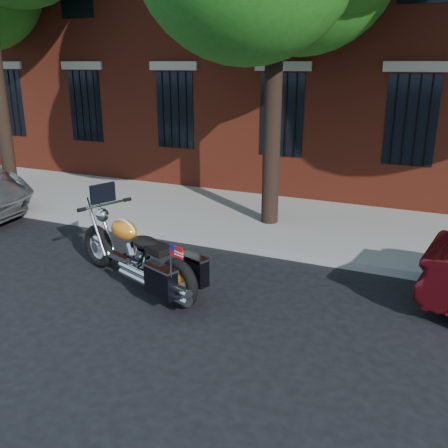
% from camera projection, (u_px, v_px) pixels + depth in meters
% --- Properties ---
extents(ground, '(120.00, 120.00, 0.00)m').
position_uv_depth(ground, '(185.00, 273.00, 8.53)').
color(ground, black).
rests_on(ground, ground).
extents(curb, '(40.00, 0.16, 0.15)m').
position_uv_depth(curb, '(219.00, 244.00, 9.71)').
color(curb, gray).
rests_on(curb, ground).
extents(sidewalk, '(40.00, 3.60, 0.15)m').
position_uv_depth(sidewalk, '(254.00, 218.00, 11.33)').
color(sidewalk, gray).
rests_on(sidewalk, ground).
extents(motorcycle, '(2.80, 1.59, 1.54)m').
position_uv_depth(motorcycle, '(140.00, 258.00, 7.80)').
color(motorcycle, black).
rests_on(motorcycle, ground).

